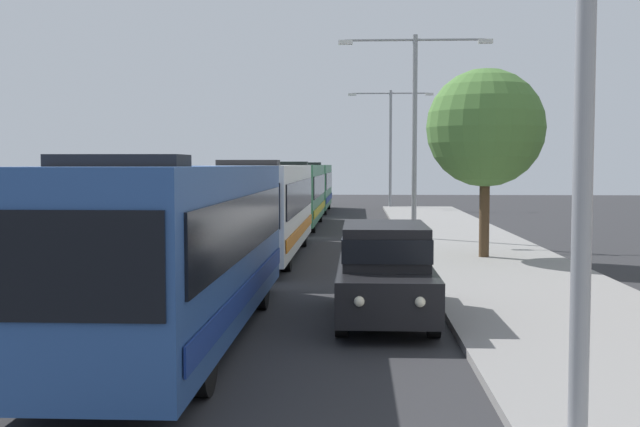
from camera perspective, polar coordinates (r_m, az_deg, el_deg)
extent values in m
cube|color=#284C8C|center=(13.99, -10.34, -2.14)|extent=(2.50, 10.84, 2.70)
cube|color=black|center=(13.72, -5.19, -0.74)|extent=(0.04, 9.97, 1.00)
cube|color=black|center=(14.30, -15.32, -0.68)|extent=(0.04, 9.97, 1.00)
cube|color=black|center=(8.78, -18.46, -3.66)|extent=(2.30, 0.04, 1.20)
cube|color=navy|center=(13.86, -5.12, -5.48)|extent=(0.03, 10.29, 0.36)
cube|color=black|center=(10.78, -14.36, 3.74)|extent=(1.75, 0.90, 0.16)
cylinder|color=black|center=(10.72, -8.59, -10.39)|extent=(0.28, 1.00, 1.00)
cylinder|color=black|center=(11.35, -19.71, -9.77)|extent=(0.28, 1.00, 1.00)
cylinder|color=black|center=(16.86, -4.32, -5.23)|extent=(0.28, 1.00, 1.00)
cylinder|color=black|center=(17.27, -11.61, -5.09)|extent=(0.28, 1.00, 1.00)
cube|color=silver|center=(26.32, -4.14, 0.56)|extent=(2.50, 11.67, 2.70)
cube|color=black|center=(26.18, -1.38, 1.32)|extent=(0.04, 10.73, 1.00)
cube|color=black|center=(26.49, -6.87, 1.32)|extent=(0.04, 10.73, 1.00)
cube|color=black|center=(20.52, -6.11, 0.54)|extent=(2.30, 0.04, 1.20)
cube|color=orange|center=(26.25, -1.35, -1.19)|extent=(0.03, 11.08, 0.36)
cube|color=black|center=(22.82, -5.21, 3.69)|extent=(1.75, 0.90, 0.16)
cylinder|color=black|center=(22.72, -2.46, -2.95)|extent=(0.28, 1.00, 1.00)
cylinder|color=black|center=(23.02, -7.93, -2.89)|extent=(0.28, 1.00, 1.00)
cylinder|color=black|center=(29.49, -1.25, -1.45)|extent=(0.28, 1.00, 1.00)
cylinder|color=black|center=(29.72, -5.48, -1.42)|extent=(0.28, 1.00, 1.00)
cube|color=#33724C|center=(38.96, -1.88, 1.54)|extent=(2.50, 11.24, 2.70)
cube|color=black|center=(38.87, -0.01, 2.05)|extent=(0.04, 10.34, 1.00)
cube|color=black|center=(39.07, -3.74, 2.06)|extent=(0.04, 10.34, 1.00)
cube|color=black|center=(33.34, -2.67, 1.71)|extent=(2.30, 0.04, 1.20)
cube|color=gold|center=(38.91, 0.00, 0.36)|extent=(0.03, 10.67, 0.36)
cube|color=black|center=(35.58, -2.33, 3.65)|extent=(1.75, 0.90, 0.16)
cylinder|color=black|center=(35.48, -0.56, -0.60)|extent=(0.28, 1.00, 1.00)
cylinder|color=black|center=(35.68, -4.09, -0.58)|extent=(0.28, 1.00, 1.00)
cylinder|color=black|center=(42.03, -0.04, 0.05)|extent=(0.28, 1.00, 1.00)
cylinder|color=black|center=(42.19, -3.02, 0.06)|extent=(0.28, 1.00, 1.00)
cube|color=#33724C|center=(51.40, -0.75, 2.03)|extent=(2.50, 10.42, 2.70)
cube|color=black|center=(51.33, 0.67, 2.42)|extent=(0.04, 9.58, 1.00)
cube|color=black|center=(51.48, -2.16, 2.42)|extent=(0.04, 9.58, 1.00)
cube|color=black|center=(46.17, -1.15, 2.23)|extent=(2.30, 0.04, 1.20)
cube|color=navy|center=(51.36, 0.68, 1.14)|extent=(0.03, 9.90, 0.36)
cube|color=black|center=(48.26, -0.98, 3.63)|extent=(1.75, 0.90, 0.16)
cylinder|color=black|center=(48.16, 0.32, 0.50)|extent=(0.28, 1.00, 1.00)
cylinder|color=black|center=(48.31, -2.28, 0.51)|extent=(0.28, 1.00, 1.00)
cylinder|color=black|center=(54.24, 0.60, 0.85)|extent=(0.28, 1.00, 1.00)
cylinder|color=black|center=(54.37, -1.72, 0.85)|extent=(0.28, 1.00, 1.00)
cube|color=black|center=(15.56, 4.72, -5.23)|extent=(1.84, 4.73, 0.80)
cube|color=black|center=(15.61, 4.71, -2.24)|extent=(1.62, 2.74, 0.80)
cube|color=black|center=(15.61, 4.71, -2.24)|extent=(1.66, 2.84, 0.44)
sphere|color=#F9EFCC|center=(13.18, 2.86, -6.38)|extent=(0.18, 0.18, 0.18)
sphere|color=#F9EFCC|center=(13.22, 7.27, -6.38)|extent=(0.18, 0.18, 0.18)
cylinder|color=black|center=(14.17, 1.57, -7.53)|extent=(0.22, 0.70, 0.70)
cylinder|color=black|center=(14.23, 8.24, -7.52)|extent=(0.22, 0.70, 0.70)
cylinder|color=black|center=(17.06, 1.78, -5.63)|extent=(0.22, 0.70, 0.70)
cylinder|color=black|center=(17.11, 7.31, -5.63)|extent=(0.22, 0.70, 0.70)
cube|color=navy|center=(56.01, -3.85, 1.90)|extent=(2.30, 1.80, 2.20)
cube|color=#333338|center=(59.91, -3.41, 2.34)|extent=(2.35, 6.06, 2.70)
cube|color=black|center=(55.09, -3.96, 2.18)|extent=(2.07, 0.04, 0.90)
cylinder|color=black|center=(56.18, -4.88, 0.88)|extent=(0.26, 0.90, 0.90)
cylinder|color=black|center=(55.94, -2.79, 0.87)|extent=(0.26, 0.90, 0.90)
cylinder|color=black|center=(61.32, -4.24, 1.10)|extent=(0.26, 0.90, 0.90)
cylinder|color=black|center=(61.11, -2.32, 1.10)|extent=(0.26, 0.90, 0.90)
cylinder|color=gray|center=(8.30, 18.68, 10.87)|extent=(0.20, 0.20, 8.02)
cylinder|color=gray|center=(31.61, 6.86, 5.53)|extent=(0.20, 0.20, 8.04)
cylinder|color=gray|center=(31.90, 4.39, 12.42)|extent=(2.75, 0.10, 0.10)
cube|color=silver|center=(31.89, 1.86, 12.29)|extent=(0.56, 0.28, 0.16)
cylinder|color=gray|center=(32.10, 9.42, 12.33)|extent=(2.75, 0.10, 0.10)
cube|color=silver|center=(32.27, 11.90, 12.11)|extent=(0.56, 0.28, 0.16)
cylinder|color=gray|center=(55.16, 5.12, 4.71)|extent=(0.20, 0.20, 8.07)
cylinder|color=gray|center=(55.33, 3.75, 8.69)|extent=(2.67, 0.10, 0.10)
cube|color=silver|center=(55.32, 2.36, 8.61)|extent=(0.56, 0.28, 0.16)
cylinder|color=gray|center=(55.44, 6.54, 8.66)|extent=(2.67, 0.10, 0.10)
cube|color=silver|center=(55.54, 7.93, 8.56)|extent=(0.56, 0.28, 0.16)
cylinder|color=#4C3823|center=(25.45, 11.82, -0.18)|extent=(0.32, 0.32, 2.60)
sphere|color=#4C7A38|center=(25.43, 11.90, 6.10)|extent=(3.73, 3.73, 3.73)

